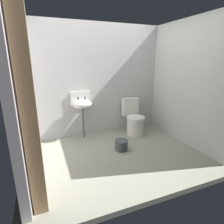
# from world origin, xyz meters

# --- Properties ---
(ground_plane) EXTENTS (3.24, 2.50, 0.08)m
(ground_plane) POSITION_xyz_m (0.00, 0.00, -0.04)
(ground_plane) COLOR gray
(wall_back) EXTENTS (3.24, 0.10, 2.38)m
(wall_back) POSITION_xyz_m (0.00, 1.10, 1.19)
(wall_back) COLOR beige
(wall_back) RESTS_ON ground
(wall_left) EXTENTS (0.10, 2.30, 2.38)m
(wall_left) POSITION_xyz_m (-1.47, 0.10, 1.19)
(wall_left) COLOR beige
(wall_left) RESTS_ON ground
(wall_right) EXTENTS (0.10, 2.30, 2.38)m
(wall_right) POSITION_xyz_m (1.47, 0.10, 1.19)
(wall_right) COLOR beige
(wall_right) RESTS_ON ground
(wooden_door_post) EXTENTS (0.15, 0.15, 2.38)m
(wooden_door_post) POSITION_xyz_m (-1.33, -0.90, 1.19)
(wooden_door_post) COLOR #96734C
(wooden_door_post) RESTS_ON ground
(toilet_near_wall) EXTENTS (0.41, 0.60, 0.78)m
(toilet_near_wall) POSITION_xyz_m (0.70, 0.70, 0.32)
(toilet_near_wall) COLOR white
(toilet_near_wall) RESTS_ON ground
(sink) EXTENTS (0.42, 0.35, 0.99)m
(sink) POSITION_xyz_m (-0.42, 0.89, 0.75)
(sink) COLOR #474C50
(sink) RESTS_ON ground
(bucket) EXTENTS (0.26, 0.26, 0.19)m
(bucket) POSITION_xyz_m (0.11, 0.06, 0.10)
(bucket) COLOR #474C50
(bucket) RESTS_ON ground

